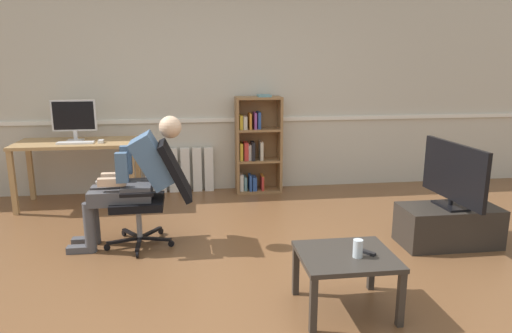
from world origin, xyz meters
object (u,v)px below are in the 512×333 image
object	(u,v)px
imac_monitor	(74,117)
computer_mouse	(101,141)
person_seated	(135,178)
office_chair	(155,190)
coffee_table	(346,262)
drinking_glass	(358,248)
bookshelf	(256,147)
tv_stand	(448,226)
tv_screen	(454,174)
keyboard	(76,143)
spare_remote	(365,252)
radiator	(180,170)
computer_desk	(77,150)

from	to	relation	value
imac_monitor	computer_mouse	size ratio (longest dim) A/B	4.98
imac_monitor	person_seated	size ratio (longest dim) A/B	0.42
office_chair	coffee_table	distance (m)	1.93
office_chair	drinking_glass	world-z (taller)	office_chair
bookshelf	coffee_table	distance (m)	3.01
coffee_table	tv_stand	bearing A→B (deg)	36.65
computer_mouse	tv_screen	distance (m)	3.72
tv_screen	drinking_glass	xyz separation A→B (m)	(-1.26, -1.04, -0.21)
office_chair	person_seated	size ratio (longest dim) A/B	0.81
keyboard	office_chair	distance (m)	1.56
tv_stand	drinking_glass	xyz separation A→B (m)	(-1.26, -1.04, 0.29)
office_chair	tv_screen	xyz separation A→B (m)	(2.68, -0.38, 0.15)
office_chair	tv_screen	size ratio (longest dim) A/B	1.07
imac_monitor	person_seated	world-z (taller)	imac_monitor
keyboard	spare_remote	bearing A→B (deg)	-46.39
coffee_table	drinking_glass	size ratio (longest dim) A/B	5.24
tv_stand	drinking_glass	world-z (taller)	drinking_glass
computer_mouse	spare_remote	bearing A→B (deg)	-49.98
computer_mouse	coffee_table	world-z (taller)	computer_mouse
tv_screen	drinking_glass	world-z (taller)	tv_screen
radiator	tv_stand	xyz separation A→B (m)	(2.50, -2.12, -0.10)
radiator	keyboard	bearing A→B (deg)	-154.76
keyboard	radiator	world-z (taller)	keyboard
imac_monitor	spare_remote	xyz separation A→B (m)	(2.49, -2.78, -0.61)
person_seated	coffee_table	world-z (taller)	person_seated
office_chair	radiator	bearing A→B (deg)	173.39
imac_monitor	computer_desk	bearing A→B (deg)	-71.38
keyboard	person_seated	bearing A→B (deg)	-57.17
bookshelf	office_chair	size ratio (longest dim) A/B	1.29
keyboard	tv_stand	distance (m)	4.00
computer_mouse	bookshelf	bearing A→B (deg)	12.61
radiator	drinking_glass	bearing A→B (deg)	-68.46
radiator	person_seated	world-z (taller)	person_seated
keyboard	radiator	bearing A→B (deg)	25.24
computer_desk	person_seated	world-z (taller)	person_seated
bookshelf	office_chair	xyz separation A→B (m)	(-1.15, -1.64, -0.06)
bookshelf	radiator	xyz separation A→B (m)	(-0.98, 0.10, -0.30)
computer_desk	office_chair	bearing A→B (deg)	-54.15
keyboard	tv_screen	xyz separation A→B (m)	(3.63, -1.59, -0.09)
tv_screen	person_seated	bearing A→B (deg)	79.10
office_chair	computer_desk	bearing A→B (deg)	-145.17
drinking_glass	spare_remote	distance (m)	0.11
computer_desk	drinking_glass	world-z (taller)	computer_desk
keyboard	tv_screen	world-z (taller)	tv_screen
computer_mouse	computer_desk	bearing A→B (deg)	157.78
tv_stand	coffee_table	xyz separation A→B (m)	(-1.32, -0.98, 0.17)
coffee_table	computer_desk	bearing A→B (deg)	130.78
computer_desk	computer_mouse	size ratio (longest dim) A/B	13.55
radiator	drinking_glass	xyz separation A→B (m)	(1.25, -3.15, 0.18)
keyboard	radiator	xyz separation A→B (m)	(1.12, 0.53, -0.48)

